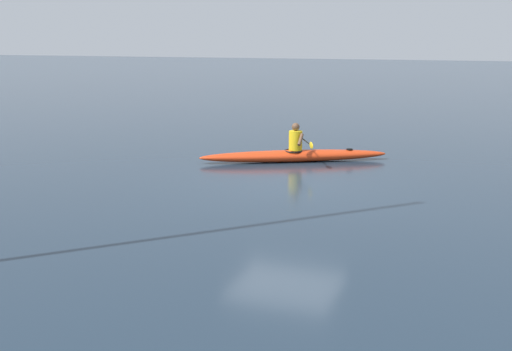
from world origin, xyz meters
TOP-DOWN VIEW (x-y plane):
  - ground_plane at (0.00, 0.00)m, footprint 160.00×160.00m
  - kayak at (0.62, -2.64)m, footprint 4.79×2.85m
  - kayaker at (0.57, -2.67)m, footprint 1.19×2.23m

SIDE VIEW (x-z plane):
  - ground_plane at x=0.00m, z-range 0.00..0.00m
  - kayak at x=0.62m, z-range 0.00..0.32m
  - kayaker at x=0.57m, z-range 0.25..0.99m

